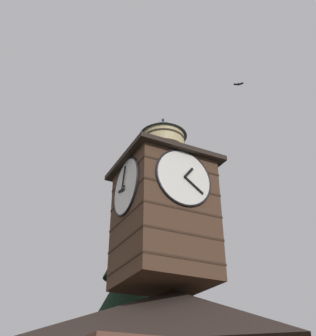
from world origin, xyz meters
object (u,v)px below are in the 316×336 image
(moon, at_px, (174,328))
(clock_tower, at_px, (163,208))
(pine_tree_behind, at_px, (129,312))
(flying_bird_high, at_px, (239,84))

(moon, bearing_deg, clock_tower, 60.53)
(pine_tree_behind, xyz_separation_m, moon, (-17.10, -25.96, 4.18))
(pine_tree_behind, relative_size, moon, 9.65)
(flying_bird_high, bearing_deg, moon, -111.40)
(moon, distance_m, flying_bird_high, 35.90)
(moon, bearing_deg, pine_tree_behind, 56.62)
(pine_tree_behind, relative_size, flying_bird_high, 30.14)
(clock_tower, relative_size, moon, 5.18)
(pine_tree_behind, bearing_deg, flying_bird_high, 125.19)
(pine_tree_behind, height_order, flying_bird_high, flying_bird_high)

